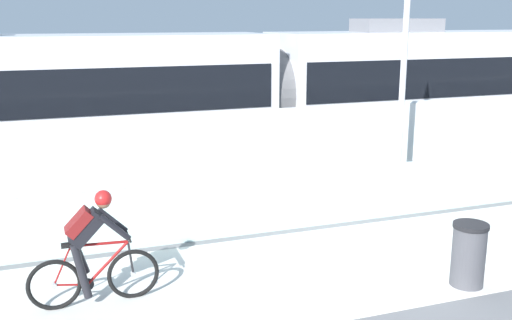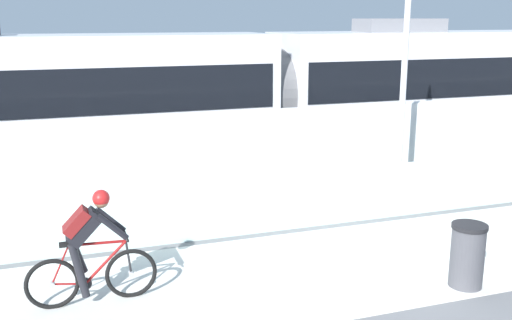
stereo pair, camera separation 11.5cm
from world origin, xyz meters
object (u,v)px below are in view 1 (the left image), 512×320
object	(u,v)px
tram	(270,93)
lamp_post_antenna	(405,47)
trash_bin	(468,255)
cyclist_on_bike	(92,249)

from	to	relation	value
tram	lamp_post_antenna	distance (m)	5.00
tram	trash_bin	size ratio (longest dim) A/B	23.50
cyclist_on_bike	lamp_post_antenna	size ratio (longest dim) A/B	0.34
trash_bin	cyclist_on_bike	bearing A→B (deg)	166.48
tram	lamp_post_antenna	xyz separation A→B (m)	(0.96, -4.70, 1.40)
lamp_post_antenna	trash_bin	world-z (taller)	lamp_post_antenna
trash_bin	lamp_post_antenna	bearing A→B (deg)	74.05
tram	cyclist_on_bike	bearing A→B (deg)	-127.20
cyclist_on_bike	lamp_post_antenna	distance (m)	6.99
cyclist_on_bike	trash_bin	world-z (taller)	cyclist_on_bike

